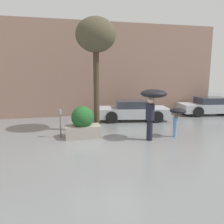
% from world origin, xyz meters
% --- Properties ---
extents(ground_plane, '(40.00, 40.00, 0.00)m').
position_xyz_m(ground_plane, '(0.00, 0.00, 0.00)').
color(ground_plane, slate).
extents(building_facade, '(18.00, 0.30, 6.00)m').
position_xyz_m(building_facade, '(0.00, 6.50, 3.00)').
color(building_facade, '#8C6B5B').
rests_on(building_facade, ground).
extents(planter_box, '(1.49, 0.97, 1.39)m').
position_xyz_m(planter_box, '(-0.77, 1.42, 0.65)').
color(planter_box, '#9E9384').
rests_on(planter_box, ground).
extents(person_adult, '(1.08, 1.08, 2.13)m').
position_xyz_m(person_adult, '(2.03, 0.46, 1.68)').
color(person_adult, '#1E1E2D').
rests_on(person_adult, ground).
extents(person_child, '(0.71, 0.71, 1.28)m').
position_xyz_m(person_child, '(3.28, 0.62, 1.05)').
color(person_child, '#669ED1').
rests_on(person_child, ground).
extents(parked_car_near, '(4.39, 2.40, 1.17)m').
position_xyz_m(parked_car_near, '(2.47, 4.42, 0.56)').
color(parked_car_near, '#B7BCC1').
rests_on(parked_car_near, ground).
extents(parked_car_far, '(4.41, 2.30, 1.17)m').
position_xyz_m(parked_car_far, '(8.25, 4.95, 0.56)').
color(parked_car_far, '#B7BCC1').
rests_on(parked_car_far, ground).
extents(street_tree, '(1.83, 1.83, 5.26)m').
position_xyz_m(street_tree, '(-0.01, 2.33, 4.35)').
color(street_tree, '#423323').
rests_on(street_tree, ground).
extents(parking_meter, '(0.14, 0.14, 1.24)m').
position_xyz_m(parking_meter, '(-1.72, 1.59, 0.90)').
color(parking_meter, '#595B60').
rests_on(parking_meter, ground).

